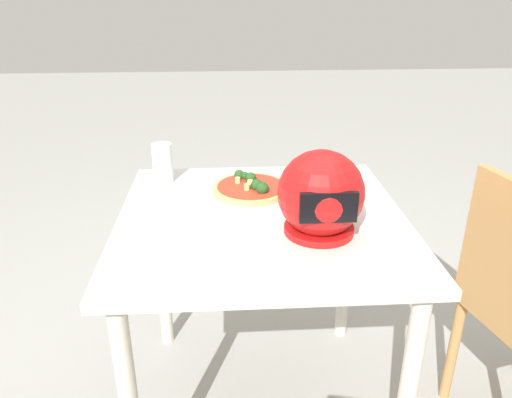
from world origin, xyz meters
TOP-DOWN VIEW (x-y plane):
  - dining_table at (0.00, 0.00)m, footprint 0.86×0.84m
  - pizza_plate at (0.03, -0.16)m, footprint 0.32×0.32m
  - pizza at (0.02, -0.16)m, footprint 0.25×0.25m
  - motorcycle_helmet at (-0.15, 0.11)m, footprint 0.24×0.24m
  - drinking_glass at (0.32, -0.30)m, footprint 0.07×0.07m

SIDE VIEW (x-z plane):
  - dining_table at x=0.00m, z-range 0.27..1.02m
  - pizza_plate at x=0.03m, z-range 0.75..0.76m
  - pizza at x=0.02m, z-range 0.75..0.80m
  - drinking_glass at x=0.32m, z-range 0.75..0.89m
  - motorcycle_helmet at x=-0.15m, z-range 0.75..0.98m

